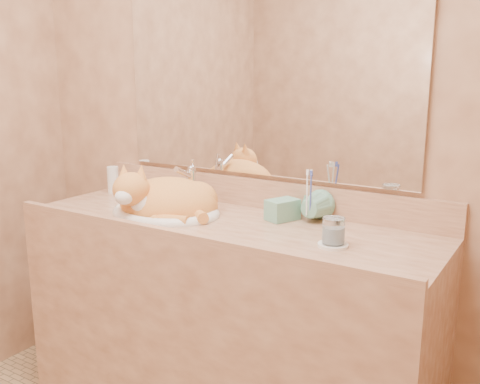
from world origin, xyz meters
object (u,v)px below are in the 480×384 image
Objects in this scene: water_glass at (334,231)px; cat at (164,199)px; toothbrush_cup at (308,210)px; sink_basin at (165,197)px; soap_dispenser at (270,199)px; vanity_counter at (224,327)px.

cat is at bearing 178.41° from water_glass.
toothbrush_cup is (0.54, 0.17, -0.01)m from cat.
water_glass is (0.72, -0.03, -0.02)m from sink_basin.
toothbrush_cup is at bearing 43.28° from soap_dispenser.
toothbrush_cup is (0.28, 0.14, 0.48)m from vanity_counter.
soap_dispenser is (0.41, 0.11, 0.02)m from sink_basin.
soap_dispenser is at bearing 21.11° from sink_basin.
toothbrush_cup is at bearing 132.69° from water_glass.
vanity_counter is 0.54m from soap_dispenser.
cat is at bearing -141.09° from soap_dispenser.
toothbrush_cup is 1.34× the size of water_glass.
sink_basin is 5.21× the size of water_glass.
cat is at bearing -162.28° from toothbrush_cup.
water_glass is (0.46, -0.05, 0.48)m from vanity_counter.
vanity_counter is 14.05× the size of toothbrush_cup.
soap_dispenser reaches higher than toothbrush_cup.
vanity_counter is 3.61× the size of sink_basin.
cat is 0.57m from toothbrush_cup.
water_glass is at bearing -6.38° from vanity_counter.
vanity_counter is at bearing -15.41° from cat.
sink_basin is 0.01m from cat.
cat is at bearing -75.45° from sink_basin.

